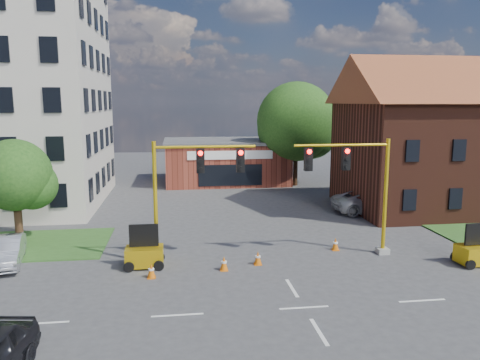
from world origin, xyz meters
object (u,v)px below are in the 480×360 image
(pickup_white, at_px, (372,201))
(signal_mast_west, at_px, (189,187))
(trailer_west, at_px, (144,254))
(trailer_east, at_px, (476,252))
(signal_mast_east, at_px, (356,183))

(pickup_white, bearing_deg, signal_mast_west, 120.82)
(trailer_west, distance_m, pickup_white, 18.61)
(trailer_west, height_order, pickup_white, trailer_west)
(signal_mast_west, bearing_deg, trailer_west, -169.66)
(trailer_east, bearing_deg, signal_mast_east, 153.18)
(signal_mast_west, height_order, pickup_white, signal_mast_west)
(trailer_west, relative_size, pickup_white, 0.35)
(signal_mast_west, height_order, trailer_east, signal_mast_west)
(signal_mast_east, distance_m, trailer_west, 11.43)
(trailer_west, bearing_deg, signal_mast_west, 10.21)
(signal_mast_west, bearing_deg, signal_mast_east, 0.00)
(signal_mast_east, height_order, trailer_east, signal_mast_east)
(pickup_white, bearing_deg, trailer_west, 118.03)
(signal_mast_east, relative_size, pickup_white, 1.05)
(signal_mast_east, distance_m, trailer_east, 6.82)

